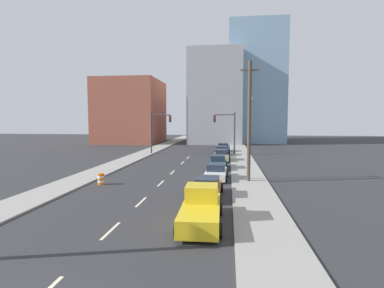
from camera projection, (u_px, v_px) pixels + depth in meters
sidewalk_left at (154, 150)px, 54.44m from camera, size 3.19×93.23×0.12m
sidewalk_right at (239, 151)px, 52.59m from camera, size 3.19×93.23×0.12m
lane_stripe_at_8m at (111, 230)px, 14.94m from camera, size 0.16×2.40×0.01m
lane_stripe_at_13m at (141, 202)px, 20.12m from camera, size 0.16×2.40×0.01m
lane_stripe_at_19m at (161, 183)px, 25.98m from camera, size 0.16×2.40×0.01m
lane_stripe_at_24m at (172, 172)px, 31.38m from camera, size 0.16×2.40×0.01m
lane_stripe_at_31m at (182, 163)px, 38.25m from camera, size 0.16×2.40×0.01m
lane_stripe_at_37m at (188, 157)px, 43.58m from camera, size 0.16×2.40×0.01m
building_brick_left at (131, 112)px, 71.99m from camera, size 14.00×16.00×14.83m
building_office_center at (216, 99)px, 73.25m from camera, size 12.00×20.00×21.10m
building_glass_right at (254, 86)px, 75.78m from camera, size 13.00×20.00×27.99m
traffic_signal_left at (156, 128)px, 47.96m from camera, size 3.40×0.35×6.67m
traffic_signal_right at (229, 128)px, 46.57m from camera, size 3.40×0.35×6.67m
utility_pole_right_mid at (249, 121)px, 26.04m from camera, size 1.60×0.32×10.57m
traffic_barrel at (101, 179)px, 25.51m from camera, size 0.56×0.56×0.95m
street_lamp at (250, 131)px, 27.09m from camera, size 0.44×0.44×7.64m
pickup_truck_yellow at (201, 209)px, 15.89m from camera, size 2.35×5.43×1.94m
sedan_orange at (207, 188)px, 21.52m from camera, size 2.23×4.60×1.39m
sedan_white at (216, 172)px, 27.69m from camera, size 2.21×4.31×1.45m
sedan_teal at (218, 162)px, 33.73m from camera, size 2.12×4.51×1.53m
sedan_tan at (221, 156)px, 40.28m from camera, size 2.27×4.74×1.52m
sedan_black at (222, 151)px, 45.76m from camera, size 2.22×4.83×1.45m
sedan_blue at (223, 148)px, 51.09m from camera, size 2.31×4.65×1.49m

